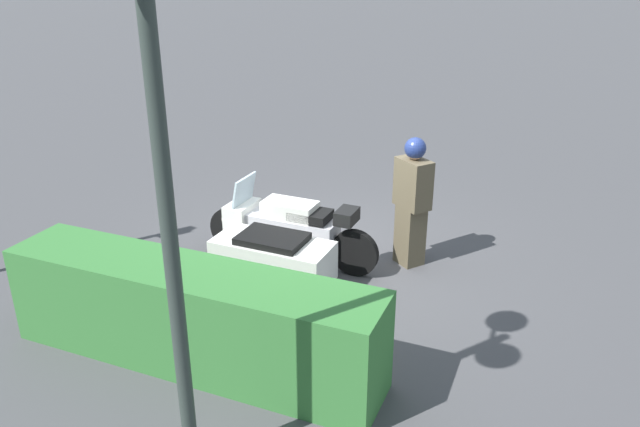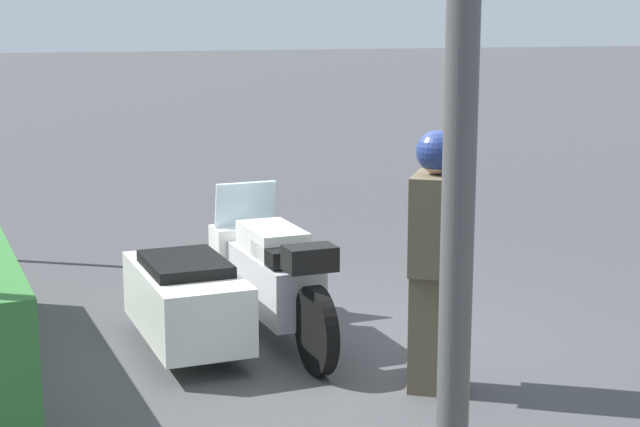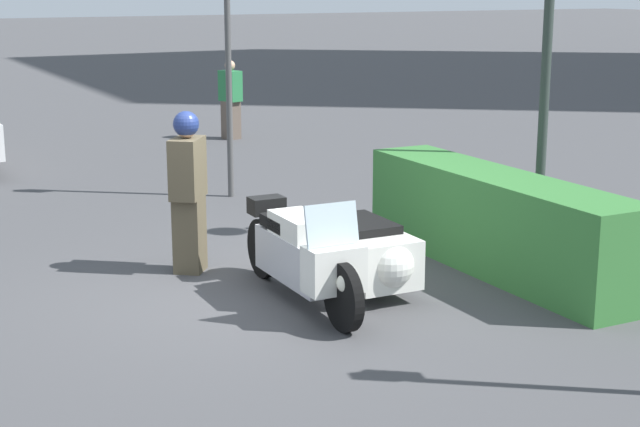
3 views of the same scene
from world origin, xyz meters
name	(u,v)px [view 2 (image 2 of 3)]	position (x,y,z in m)	size (l,w,h in m)	color
ground_plane	(328,355)	(0.00, 0.00, 0.00)	(160.00, 160.00, 0.00)	#424244
police_motorcycle	(221,284)	(0.64, 0.64, 0.46)	(2.53, 1.38, 1.16)	black
officer_rider	(435,255)	(-0.91, -0.39, 0.95)	(0.57, 0.53, 1.79)	brown
traffic_light_far	(460,44)	(-4.28, 1.49, 2.43)	(0.23, 0.29, 3.73)	#4C4C4C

